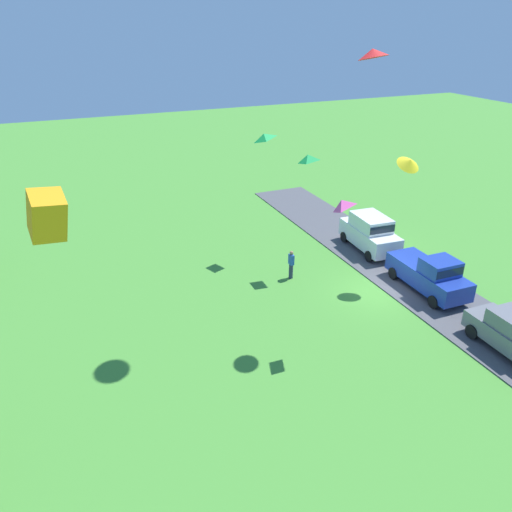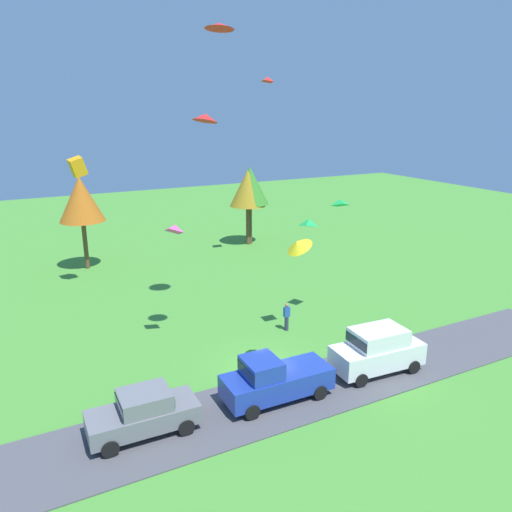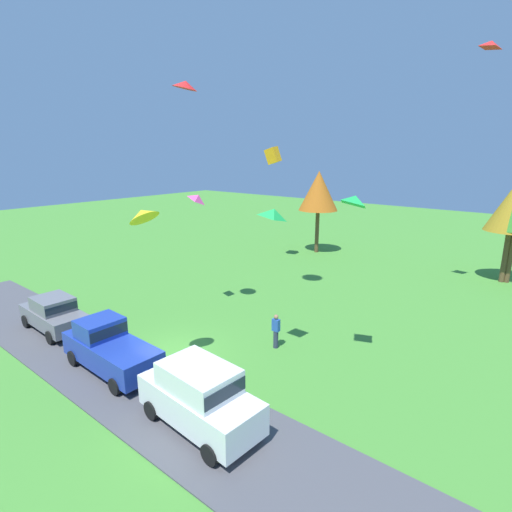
{
  "view_description": "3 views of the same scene",
  "coord_description": "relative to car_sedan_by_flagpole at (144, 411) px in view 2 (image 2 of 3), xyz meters",
  "views": [
    {
      "loc": [
        -19.1,
        15.46,
        13.58
      ],
      "look_at": [
        2.3,
        6.29,
        2.36
      ],
      "focal_mm": 35.0,
      "sensor_mm": 36.0,
      "label": 1
    },
    {
      "loc": [
        -10.84,
        -19.65,
        12.68
      ],
      "look_at": [
        1.54,
        4.13,
        4.74
      ],
      "focal_mm": 35.0,
      "sensor_mm": 36.0,
      "label": 2
    },
    {
      "loc": [
        13.72,
        -10.6,
        9.16
      ],
      "look_at": [
        0.05,
        6.21,
        3.54
      ],
      "focal_mm": 28.0,
      "sensor_mm": 36.0,
      "label": 3
    }
  ],
  "objects": [
    {
      "name": "ground_plane",
      "position": [
        6.82,
        2.17,
        -1.04
      ],
      "size": [
        120.0,
        120.0,
        0.0
      ],
      "primitive_type": "plane",
      "color": "#478E33"
    },
    {
      "name": "pavement_strip",
      "position": [
        6.82,
        -0.36,
        -1.01
      ],
      "size": [
        36.0,
        4.4,
        0.06
      ],
      "primitive_type": "cube",
      "color": "#4C4C51",
      "rests_on": "ground"
    },
    {
      "name": "car_sedan_by_flagpole",
      "position": [
        0.0,
        0.0,
        0.0
      ],
      "size": [
        4.44,
        2.04,
        1.84
      ],
      "color": "slate",
      "rests_on": "ground"
    },
    {
      "name": "car_pickup_mid_row",
      "position": [
        5.79,
        -0.31,
        0.07
      ],
      "size": [
        5.04,
        2.13,
        2.14
      ],
      "color": "#1E389E",
      "rests_on": "ground"
    },
    {
      "name": "car_suv_near_entrance",
      "position": [
        11.61,
        -0.46,
        0.25
      ],
      "size": [
        4.71,
        2.28,
        2.28
      ],
      "color": "white",
      "rests_on": "ground"
    },
    {
      "name": "person_on_lawn",
      "position": [
        10.17,
        5.85,
        -0.16
      ],
      "size": [
        0.36,
        0.24,
        1.71
      ],
      "color": "#2D334C",
      "rests_on": "ground"
    },
    {
      "name": "tree_far_right",
      "position": [
        1.75,
        23.79,
        4.69
      ],
      "size": [
        3.59,
        3.59,
        7.57
      ],
      "color": "brown",
      "rests_on": "ground"
    },
    {
      "name": "tree_lone_near",
      "position": [
        16.94,
        24.49,
        4.4
      ],
      "size": [
        3.4,
        3.4,
        7.18
      ],
      "color": "brown",
      "rests_on": "ground"
    },
    {
      "name": "tree_center_back",
      "position": [
        17.24,
        24.61,
        4.61
      ],
      "size": [
        3.54,
        3.54,
        7.46
      ],
      "color": "brown",
      "rests_on": "ground"
    },
    {
      "name": "kite_delta_high_right",
      "position": [
        7.31,
        8.41,
        15.76
      ],
      "size": [
        2.24,
        2.24,
        0.47
      ],
      "primitive_type": "cone",
      "rotation": [
        0.11,
        0.0,
        2.28
      ],
      "color": "red"
    },
    {
      "name": "kite_diamond_high_left",
      "position": [
        15.46,
        18.03,
        13.8
      ],
      "size": [
        1.28,
        1.23,
        0.49
      ],
      "primitive_type": "pyramid",
      "rotation": [
        0.15,
        0.0,
        2.2
      ],
      "color": "red"
    },
    {
      "name": "kite_delta_near_flag",
      "position": [
        5.11,
        5.23,
        11.24
      ],
      "size": [
        1.66,
        1.64,
        0.6
      ],
      "primitive_type": "cone",
      "rotation": [
        0.22,
        0.0,
        2.03
      ],
      "color": "red"
    },
    {
      "name": "kite_diamond_over_trees",
      "position": [
        13.77,
        5.99,
        6.34
      ],
      "size": [
        1.18,
        1.3,
        0.64
      ],
      "primitive_type": "pyramid",
      "rotation": [
        0.31,
        0.0,
        2.79
      ],
      "color": "green"
    },
    {
      "name": "kite_delta_trailing_tail",
      "position": [
        7.54,
        0.65,
        5.83
      ],
      "size": [
        1.29,
        1.27,
        0.93
      ],
      "primitive_type": "cone",
      "rotation": [
        -0.54,
        0.0,
        1.63
      ],
      "color": "yellow"
    },
    {
      "name": "kite_box_low_drifter",
      "position": [
        0.91,
        17.86,
        7.9
      ],
      "size": [
        1.25,
        1.08,
        1.47
      ],
      "primitive_type": "cube",
      "rotation": [
        -0.11,
        0.3,
        3.24
      ],
      "color": "orange"
    },
    {
      "name": "kite_diamond_mid_center",
      "position": [
        3.94,
        6.92,
        5.66
      ],
      "size": [
        1.21,
        1.21,
        0.7
      ],
      "primitive_type": "pyramid",
      "rotation": [
        -0.49,
        0.0,
        5.43
      ],
      "color": "#EA4C9E"
    },
    {
      "name": "kite_diamond_topmost",
      "position": [
        10.8,
        4.74,
        5.68
      ],
      "size": [
        1.27,
        1.28,
        0.62
      ],
      "primitive_type": "pyramid",
      "rotation": [
        -0.25,
        0.0,
        5.5
      ],
      "color": "green"
    }
  ]
}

